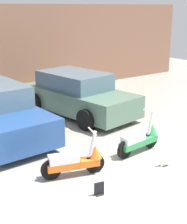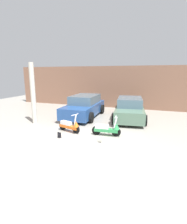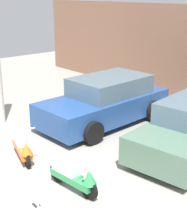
# 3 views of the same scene
# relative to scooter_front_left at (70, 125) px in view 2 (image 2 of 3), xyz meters

# --- Properties ---
(ground_plane) EXTENTS (28.00, 28.00, 0.00)m
(ground_plane) POSITION_rel_scooter_front_left_xyz_m (1.07, -0.92, -0.34)
(ground_plane) COLOR #9E998E
(wall_back) EXTENTS (19.60, 0.12, 3.54)m
(wall_back) POSITION_rel_scooter_front_left_xyz_m (1.07, 7.16, 1.43)
(wall_back) COLOR #845B47
(wall_back) RESTS_ON ground_plane
(scooter_front_left) EXTENTS (1.34, 0.66, 0.97)m
(scooter_front_left) POSITION_rel_scooter_front_left_xyz_m (0.00, 0.00, 0.00)
(scooter_front_left) COLOR black
(scooter_front_left) RESTS_ON ground_plane
(scooter_front_right) EXTENTS (1.40, 0.50, 0.98)m
(scooter_front_right) POSITION_rel_scooter_front_left_xyz_m (1.95, 0.09, 0.00)
(scooter_front_right) COLOR black
(scooter_front_right) RESTS_ON ground_plane
(car_rear_left) EXTENTS (2.21, 4.37, 1.46)m
(car_rear_left) POSITION_rel_scooter_front_left_xyz_m (-0.56, 3.29, 0.36)
(car_rear_left) COLOR navy
(car_rear_left) RESTS_ON ground_plane
(car_rear_center) EXTENTS (2.39, 4.28, 1.39)m
(car_rear_center) POSITION_rel_scooter_front_left_xyz_m (2.49, 3.60, 0.32)
(car_rear_center) COLOR #51705B
(car_rear_center) RESTS_ON ground_plane
(placard_near_left_scooter) EXTENTS (0.20, 0.15, 0.26)m
(placard_near_left_scooter) POSITION_rel_scooter_front_left_xyz_m (-0.09, -0.92, -0.23)
(placard_near_left_scooter) COLOR black
(placard_near_left_scooter) RESTS_ON ground_plane
(placard_near_right_scooter) EXTENTS (0.20, 0.13, 0.26)m
(placard_near_right_scooter) POSITION_rel_scooter_front_left_xyz_m (1.85, -0.80, -0.23)
(placard_near_right_scooter) COLOR black
(placard_near_right_scooter) RESTS_ON ground_plane
(support_column_side) EXTENTS (0.28, 0.28, 3.54)m
(support_column_side) POSITION_rel_scooter_front_left_xyz_m (-2.74, 0.78, 1.43)
(support_column_side) COLOR beige
(support_column_side) RESTS_ON ground_plane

